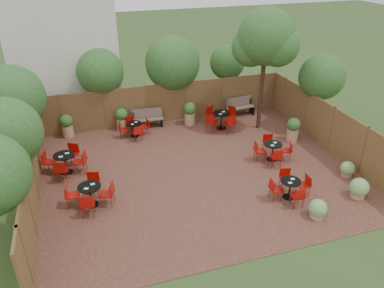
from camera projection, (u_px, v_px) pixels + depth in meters
name	position (u px, v px, depth m)	size (l,w,h in m)	color
ground	(198.00, 171.00, 15.02)	(80.00, 80.00, 0.00)	#354F23
courtyard_paving	(198.00, 171.00, 15.02)	(12.00, 10.00, 0.02)	#321914
fence_back	(167.00, 103.00, 18.75)	(12.00, 0.08, 2.00)	#4D351C
fence_left	(33.00, 175.00, 12.96)	(0.08, 10.00, 2.00)	#4D351C
fence_right	(331.00, 129.00, 16.14)	(0.08, 10.00, 2.00)	#4D351C
neighbour_building	(62.00, 35.00, 18.65)	(5.00, 4.00, 8.00)	silver
overhang_foliage	(121.00, 90.00, 15.47)	(15.53, 10.58, 2.70)	#24531A
courtyard_tree	(266.00, 41.00, 16.55)	(2.71, 2.61, 5.66)	black
park_bench_left	(148.00, 118.00, 18.39)	(1.49, 0.53, 0.91)	brown
park_bench_right	(240.00, 106.00, 19.68)	(1.55, 0.67, 0.93)	brown
bistro_tables	(177.00, 153.00, 15.39)	(9.84, 7.88, 0.94)	black
planters	(169.00, 121.00, 17.79)	(10.36, 4.12, 1.14)	#AE7D57
low_shrubs	(344.00, 189.00, 13.35)	(3.14, 2.40, 0.74)	#AE7D57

